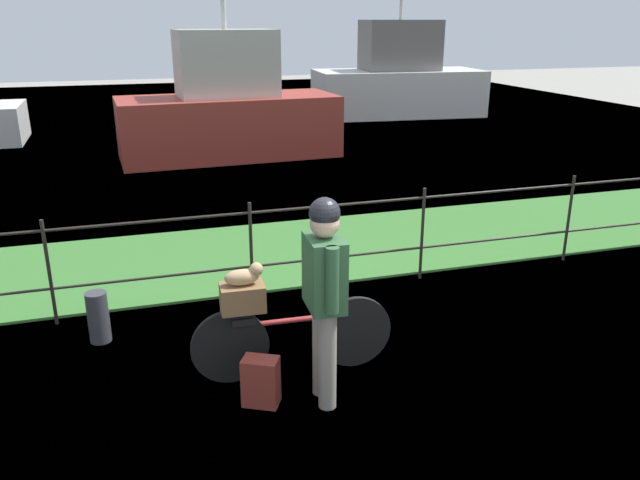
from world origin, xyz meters
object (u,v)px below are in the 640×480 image
Objects in this scene: moored_boat_mid at (228,112)px; mooring_bollard at (98,317)px; bicycle_main at (291,337)px; moored_boat_near at (398,81)px; wooden_crate at (243,297)px; cyclist_person at (324,285)px; backpack_on_paving at (261,381)px; terrier_dog at (245,276)px.

mooring_bollard is at bearing -107.73° from moored_boat_mid.
bicycle_main is 15.70m from moored_boat_near.
moored_boat_mid reaches higher than wooden_crate.
cyclist_person is (0.15, -0.46, 0.66)m from bicycle_main.
wooden_crate is 0.69m from backpack_on_paving.
cyclist_person reaches higher than mooring_bollard.
bicycle_main reaches higher than mooring_bollard.
terrier_dog is 9.29m from moored_boat_mid.
moored_boat_near reaches higher than wooden_crate.
wooden_crate is 0.21× the size of cyclist_person.
moored_boat_mid is (1.40, 9.19, 0.22)m from wooden_crate.
backpack_on_paving is 0.80× the size of mooring_bollard.
wooden_crate is at bearing 125.68° from backpack_on_paving.
cyclist_person is 3.38× the size of mooring_bollard.
bicycle_main is at bearing -117.05° from moored_boat_near.
backpack_on_paving is at bearing -49.74° from mooring_bollard.
mooring_bollard is (-1.24, 1.47, 0.05)m from backpack_on_paving.
bicycle_main is 0.36× the size of moored_boat_mid.
wooden_crate is at bearing 177.13° from bicycle_main.
bicycle_main is at bearing 75.01° from backpack_on_paving.
cyclist_person reaches higher than wooden_crate.
moored_boat_mid reaches higher than terrier_dog.
mooring_bollard is (-1.59, 1.10, -0.10)m from bicycle_main.
wooden_crate is 1.12× the size of terrier_dog.
moored_boat_near is at bearing 90.76° from backpack_on_paving.
moored_boat_mid reaches higher than cyclist_person.
cyclist_person is 4.21× the size of backpack_on_paving.
moored_boat_mid is at bearing 81.47° from terrier_dog.
moored_boat_near is (7.13, 13.97, 0.71)m from bicycle_main.
backpack_on_paving is 16.19m from moored_boat_near.
moored_boat_near is (7.53, 13.95, 0.29)m from wooden_crate.
moored_boat_mid is (1.00, 9.21, 0.64)m from bicycle_main.
backpack_on_paving is 0.08× the size of moored_boat_mid.
terrier_dog is at bearing -118.29° from moored_boat_near.
cyclist_person is 9.70m from moored_boat_mid.
terrier_dog is 0.80× the size of backpack_on_paving.
moored_boat_mid reaches higher than backpack_on_paving.
mooring_bollard is at bearing 158.57° from backpack_on_paving.
backpack_on_paving is at bearing -117.56° from moored_boat_near.
cyclist_person is 0.32× the size of moored_boat_near.
moored_boat_mid is at bearing 81.32° from wooden_crate.
moored_boat_mid is (1.38, 9.19, 0.04)m from terrier_dog.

